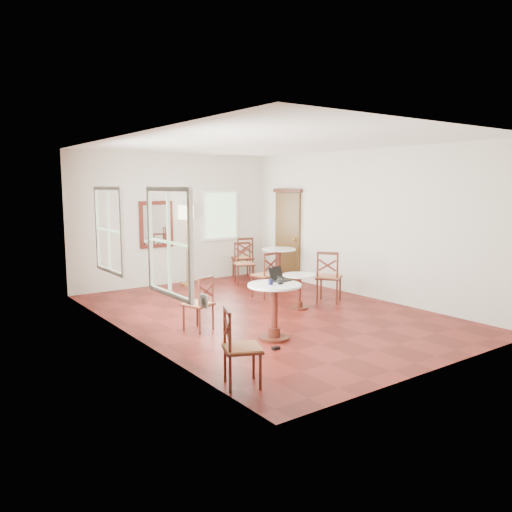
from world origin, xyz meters
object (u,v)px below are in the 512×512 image
Objects in this scene: chair_back_b at (244,263)px; cafe_table_back at (279,262)px; power_adapter at (276,348)px; cafe_table_near at (274,305)px; floor_lamp at (186,218)px; cafe_table_mid at (299,287)px; navy_mug at (271,282)px; chair_near_a at (199,304)px; laptop at (279,277)px; chair_near_b at (240,348)px; chair_mid_b at (329,277)px; chair_back_a at (243,258)px; water_glass at (280,281)px; mouse at (281,283)px; chair_mid_a at (265,275)px.

cafe_table_back is at bearing -20.15° from chair_back_b.
chair_back_b is 4.87m from power_adapter.
floor_lamp reaches higher than cafe_table_near.
navy_mug is at bearing -142.45° from cafe_table_mid.
power_adapter is (0.39, -1.46, -0.41)m from chair_near_a.
laptop reaches higher than cafe_table_back.
chair_mid_b is at bearing -34.05° from chair_near_b.
cafe_table_near is 5.14m from chair_back_a.
chair_back_b reaches higher than navy_mug.
water_glass is (-0.16, -0.23, 0.00)m from laptop.
cafe_table_mid is at bearing 34.68° from mouse.
chair_back_a reaches higher than chair_back_b.
cafe_table_near is at bearing -27.48° from chair_near_b.
navy_mug is (-0.13, 0.07, 0.02)m from mouse.
power_adapter is (-2.36, -4.23, -0.45)m from chair_back_b.
mouse is at bearing 43.93° from power_adapter.
chair_mid_b reaches higher than chair_back_b.
chair_back_b is at bearing 78.17° from cafe_table_mid.
chair_mid_a is at bearing -87.35° from chair_back_b.
navy_mug is (-1.66, -2.34, 0.41)m from chair_mid_a.
chair_mid_a is 0.93× the size of chair_mid_b.
cafe_table_mid is 2.02m from mouse.
chair_mid_a is at bearing -170.89° from chair_near_a.
navy_mug is at bearing 46.02° from chair_mid_a.
floor_lamp is 5.52× the size of laptop.
cafe_table_near is at bearing 47.17° from chair_mid_a.
cafe_table_mid is at bearing 88.69° from chair_back_a.
chair_back_a reaches higher than chair_mid_a.
chair_back_a is (0.16, 3.20, -0.00)m from chair_mid_b.
chair_back_a is at bearing 60.84° from cafe_table_near.
mouse is at bearing -30.41° from chair_near_b.
laptop is 3.22× the size of navy_mug.
floor_lamp reaches higher than cafe_table_mid.
chair_mid_b is 2.70m from water_glass.
chair_mid_b reaches higher than mouse.
cafe_table_near is 2.68m from chair_mid_b.
navy_mug is at bearing -161.21° from laptop.
floor_lamp is at bearing 68.15° from laptop.
cafe_table_near is at bearing -101.80° from floor_lamp.
chair_near_b reaches higher than cafe_table_back.
cafe_table_near is at bearing 101.56° from chair_near_a.
cafe_table_mid is at bearing 41.90° from power_adapter.
cafe_table_near is at bearing 121.71° from mouse.
chair_back_b is 4.43m from navy_mug.
laptop is (-2.14, -1.13, 0.38)m from chair_mid_b.
chair_near_b is 8.84× the size of navy_mug.
cafe_table_mid is at bearing -28.07° from chair_near_b.
mouse is at bearing -51.54° from cafe_table_near.
chair_mid_a reaches higher than power_adapter.
cafe_table_near is at bearing 82.82° from chair_mid_b.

